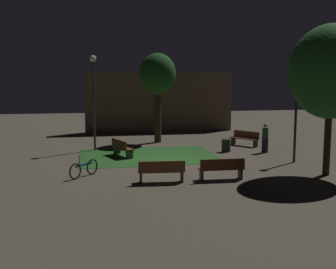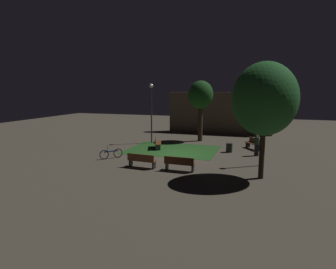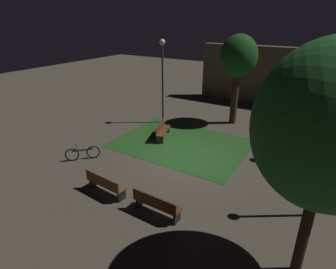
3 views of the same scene
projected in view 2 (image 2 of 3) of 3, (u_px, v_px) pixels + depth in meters
name	position (u px, v px, depth m)	size (l,w,h in m)	color
ground_plane	(179.00, 154.00, 21.16)	(60.00, 60.00, 0.00)	#4C4438
grass_lawn	(173.00, 150.00, 22.85)	(7.06, 5.31, 0.01)	#23511E
bench_lawn_edge	(142.00, 160.00, 17.50)	(1.83, 0.61, 0.88)	brown
bench_front_right	(179.00, 163.00, 16.76)	(1.81, 0.52, 0.88)	#512D19
bench_by_lamp	(254.00, 143.00, 23.02)	(1.41, 1.76, 0.88)	brown
bench_path_side	(157.00, 143.00, 23.30)	(1.06, 1.86, 0.88)	#512D19
tree_back_left	(201.00, 96.00, 26.16)	(2.27, 2.27, 5.58)	#38281C
tree_back_right	(265.00, 99.00, 14.82)	(3.36, 3.36, 6.20)	#2D2116
lamp_post_near_wall	(262.00, 124.00, 17.64)	(0.36, 0.36, 3.85)	black
lamp_post_plaza_west	(151.00, 104.00, 25.28)	(0.36, 0.36, 5.27)	#333338
trash_bin	(229.00, 148.00, 21.89)	(0.48, 0.48, 0.70)	black
bicycle	(111.00, 154.00, 19.88)	(1.15, 1.28, 0.93)	black
pedestrian	(257.00, 144.00, 20.62)	(0.32, 0.32, 1.61)	black
building_wall_backdrop	(219.00, 113.00, 31.22)	(11.15, 0.80, 4.47)	brown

